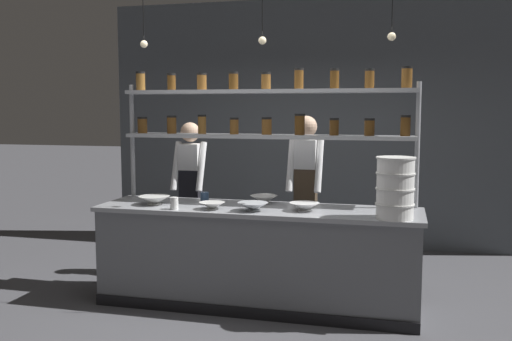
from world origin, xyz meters
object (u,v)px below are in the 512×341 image
at_px(spice_shelf_unit, 266,118).
at_px(prep_bowl_center_back, 212,206).
at_px(chef_center, 306,187).
at_px(container_stack, 395,188).
at_px(prep_bowl_far_left, 253,207).
at_px(serving_cup_by_board, 174,203).
at_px(prep_bowl_near_right, 154,200).
at_px(prep_bowl_near_left, 304,207).
at_px(prep_bowl_center_front, 264,199).
at_px(chef_left, 191,187).
at_px(serving_cup_front, 205,197).

xyz_separation_m(spice_shelf_unit, prep_bowl_center_back, (-0.38, -0.52, -0.78)).
xyz_separation_m(chef_center, container_stack, (0.90, -1.00, 0.16)).
distance_m(prep_bowl_far_left, serving_cup_by_board, 0.71).
distance_m(prep_bowl_center_back, prep_bowl_near_right, 0.62).
height_order(chef_center, prep_bowl_near_right, chef_center).
relative_size(prep_bowl_near_left, prep_bowl_center_front, 1.02).
height_order(chef_center, prep_bowl_near_left, chef_center).
bearing_deg(prep_bowl_near_right, container_stack, -3.87).
bearing_deg(chef_left, chef_center, -3.94).
bearing_deg(chef_left, serving_cup_front, -59.25).
relative_size(container_stack, prep_bowl_near_left, 1.91).
xyz_separation_m(spice_shelf_unit, container_stack, (1.22, -0.57, -0.56)).
height_order(prep_bowl_center_front, prep_bowl_far_left, prep_bowl_far_left).
relative_size(prep_bowl_center_front, prep_bowl_near_right, 0.89).
height_order(container_stack, prep_bowl_center_back, container_stack).
height_order(chef_left, prep_bowl_near_left, chef_left).
height_order(prep_bowl_center_back, prep_bowl_far_left, prep_bowl_far_left).
bearing_deg(prep_bowl_near_right, serving_cup_by_board, -34.28).
bearing_deg(spice_shelf_unit, prep_bowl_near_right, -156.76).
xyz_separation_m(container_stack, prep_bowl_near_left, (-0.78, 0.17, -0.22)).
xyz_separation_m(chef_center, prep_bowl_near_right, (-1.30, -0.85, -0.06)).
height_order(prep_bowl_center_front, serving_cup_front, serving_cup_front).
xyz_separation_m(prep_bowl_center_back, prep_bowl_far_left, (0.38, 0.01, 0.01)).
bearing_deg(serving_cup_front, prep_bowl_near_left, -14.85).
xyz_separation_m(chef_left, serving_cup_by_board, (0.27, -1.11, 0.01)).
distance_m(prep_bowl_near_left, serving_cup_by_board, 1.16).
height_order(spice_shelf_unit, prep_bowl_far_left, spice_shelf_unit).
relative_size(chef_left, prep_bowl_near_left, 6.26).
distance_m(spice_shelf_unit, prep_bowl_center_back, 1.01).
distance_m(chef_left, prep_bowl_center_front, 1.12).
relative_size(spice_shelf_unit, prep_bowl_center_back, 12.22).
bearing_deg(prep_bowl_far_left, chef_center, 71.58).
height_order(spice_shelf_unit, prep_bowl_center_back, spice_shelf_unit).
bearing_deg(chef_center, prep_bowl_near_left, -80.64).
bearing_deg(spice_shelf_unit, prep_bowl_near_left, -42.09).
relative_size(spice_shelf_unit, prep_bowl_far_left, 10.41).
bearing_deg(prep_bowl_near_left, serving_cup_by_board, -169.44).
xyz_separation_m(spice_shelf_unit, prep_bowl_near_left, (0.44, -0.40, -0.78)).
xyz_separation_m(container_stack, serving_cup_front, (-1.81, 0.44, -0.21)).
height_order(chef_center, prep_bowl_center_front, chef_center).
bearing_deg(prep_bowl_far_left, spice_shelf_unit, 90.18).
distance_m(chef_center, container_stack, 1.35).
xyz_separation_m(spice_shelf_unit, prep_bowl_far_left, (0.00, -0.52, -0.78)).
height_order(prep_bowl_center_front, prep_bowl_center_back, prep_bowl_center_front).
xyz_separation_m(serving_cup_front, serving_cup_by_board, (-0.12, -0.49, 0.01)).
bearing_deg(prep_bowl_near_right, prep_bowl_far_left, -5.48).
distance_m(prep_bowl_center_back, serving_cup_front, 0.45).
xyz_separation_m(prep_bowl_near_left, prep_bowl_center_back, (-0.82, -0.12, -0.00)).
bearing_deg(container_stack, serving_cup_front, 166.19).
relative_size(spice_shelf_unit, serving_cup_front, 31.65).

